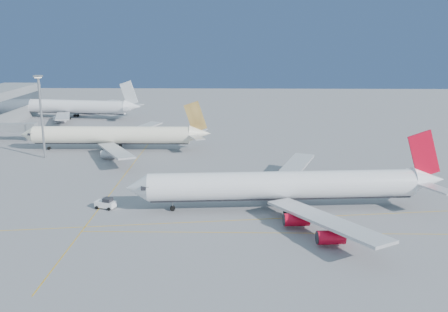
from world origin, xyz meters
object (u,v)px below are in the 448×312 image
airliner_virgin (289,186)px  light_mast (41,110)px  airliner_etihad (116,135)px  pushback_tug (106,203)px  airliner_third (72,107)px

airliner_virgin → light_mast: (-74.12, 46.08, 10.23)m
airliner_virgin → light_mast: size_ratio=2.78×
light_mast → airliner_etihad: bearing=29.0°
airliner_virgin → pushback_tug: 42.62m
airliner_virgin → airliner_third: (-88.93, 121.92, -0.00)m
airliner_third → light_mast: bearing=-70.8°
airliner_third → pushback_tug: airliner_third is taller
airliner_virgin → airliner_etihad: (-53.40, 57.58, -0.27)m
pushback_tug → light_mast: (-31.74, 46.97, 14.55)m
airliner_virgin → airliner_third: size_ratio=1.09×
airliner_etihad → light_mast: size_ratio=2.47×
airliner_third → airliner_virgin: bearing=-45.8°
airliner_virgin → pushback_tug: size_ratio=14.65×
airliner_etihad → pushback_tug: size_ratio=12.99×
airliner_third → pushback_tug: size_ratio=13.40×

